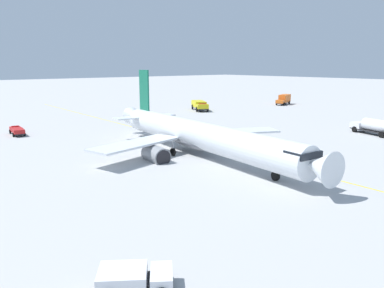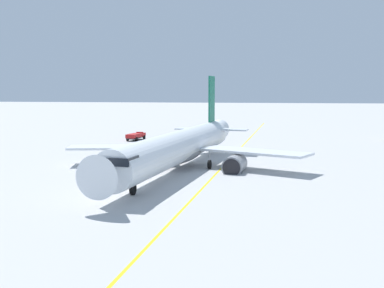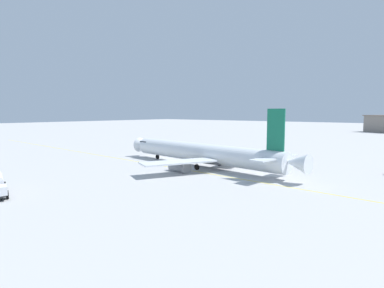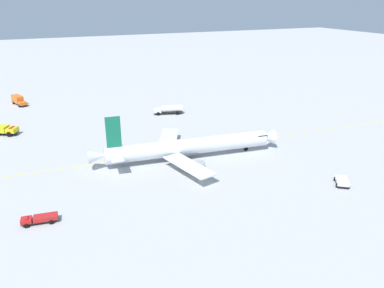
% 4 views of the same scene
% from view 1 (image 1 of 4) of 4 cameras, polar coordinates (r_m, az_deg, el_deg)
% --- Properties ---
extents(ground_plane, '(600.00, 600.00, 0.00)m').
position_cam_1_polar(ground_plane, '(52.97, 2.91, -2.16)').
color(ground_plane, '#B2B2B2').
extents(airliner_main, '(44.64, 31.28, 12.10)m').
position_cam_1_polar(airliner_main, '(54.64, 0.86, 1.15)').
color(airliner_main, silver).
rests_on(airliner_main, ground_plane).
extents(fire_tender_truck, '(9.61, 7.14, 2.50)m').
position_cam_1_polar(fire_tender_truck, '(108.06, 1.13, 5.77)').
color(fire_tender_truck, '#232326').
rests_on(fire_tender_truck, ground_plane).
extents(pushback_tug_truck, '(4.31, 4.75, 1.30)m').
position_cam_1_polar(pushback_tug_truck, '(23.48, -8.52, -18.80)').
color(pushback_tug_truck, '#232326').
rests_on(pushback_tug_truck, ground_plane).
extents(fuel_tanker_truck, '(9.45, 4.90, 2.87)m').
position_cam_1_polar(fuel_tanker_truck, '(77.79, 25.33, 2.37)').
color(fuel_tanker_truck, '#232326').
rests_on(fuel_tanker_truck, ground_plane).
extents(ops_pickup_truck, '(5.95, 2.64, 1.41)m').
position_cam_1_polar(ops_pickup_truck, '(77.23, -24.31, 1.82)').
color(ops_pickup_truck, '#232326').
rests_on(ops_pickup_truck, ground_plane).
extents(catering_truck_truck, '(4.92, 8.50, 3.10)m').
position_cam_1_polar(catering_truck_truck, '(127.34, 13.35, 6.42)').
color(catering_truck_truck, '#232326').
rests_on(catering_truck_truck, ground_plane).
extents(taxiway_centreline, '(183.73, 8.16, 0.01)m').
position_cam_1_polar(taxiway_centreline, '(53.87, 8.88, -2.05)').
color(taxiway_centreline, yellow).
rests_on(taxiway_centreline, ground_plane).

